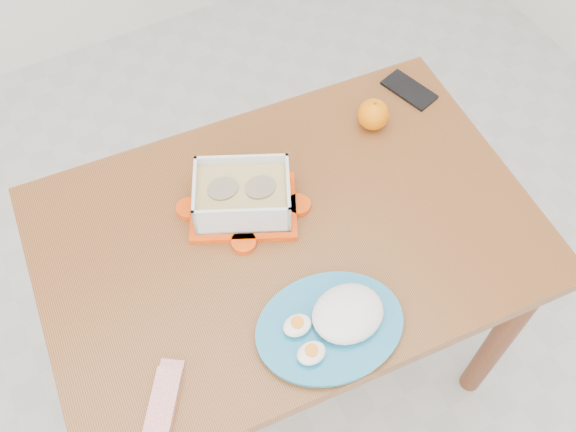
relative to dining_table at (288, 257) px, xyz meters
name	(u,v)px	position (x,y,z in m)	size (l,w,h in m)	color
ground	(291,383)	(-0.03, -0.08, -0.64)	(3.50, 3.50, 0.00)	#B7B7B2
dining_table	(288,257)	(0.00, 0.00, 0.00)	(1.13, 0.80, 0.75)	brown
food_container	(243,196)	(-0.06, 0.10, 0.16)	(0.29, 0.26, 0.10)	#F24207
orange_fruit	(373,114)	(0.32, 0.18, 0.15)	(0.08, 0.08, 0.08)	orange
rice_plate	(336,322)	(-0.02, -0.24, 0.14)	(0.33, 0.33, 0.08)	teal
candy_bar	(159,420)	(-0.40, -0.26, 0.12)	(0.19, 0.05, 0.02)	red
smartphone	(409,90)	(0.47, 0.23, 0.12)	(0.07, 0.14, 0.01)	black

